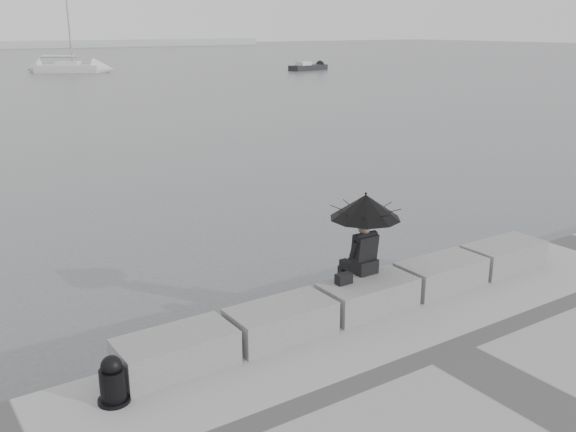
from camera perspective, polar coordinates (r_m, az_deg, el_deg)
ground at (r=11.25m, az=5.48°, el=-9.79°), size 360.00×360.00×0.00m
stone_block_far_left at (r=8.97m, az=-9.94°, el=-11.83°), size 1.60×0.80×0.50m
stone_block_left at (r=9.68m, az=-0.62°, el=-9.33°), size 1.60×0.80×0.50m
stone_block_centre at (r=10.62m, az=7.13°, el=-7.03°), size 1.60×0.80×0.50m
stone_block_right at (r=11.74m, az=13.46°, el=-5.03°), size 1.60×0.80×0.50m
stone_block_far_right at (r=12.98m, az=18.60°, el=-3.36°), size 1.60×0.80×0.50m
seated_person at (r=10.55m, az=6.90°, el=0.07°), size 1.18×1.18×1.39m
bag at (r=10.36m, az=4.98°, el=-5.58°), size 0.27×0.15×0.17m
mooring_bollard at (r=8.40m, az=-15.30°, el=-14.14°), size 0.40×0.40×0.64m
sailboat_right at (r=77.52m, az=-18.91°, el=12.39°), size 7.15×6.07×12.90m
small_motorboat at (r=77.03m, az=1.80°, el=13.06°), size 5.20×2.41×1.10m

